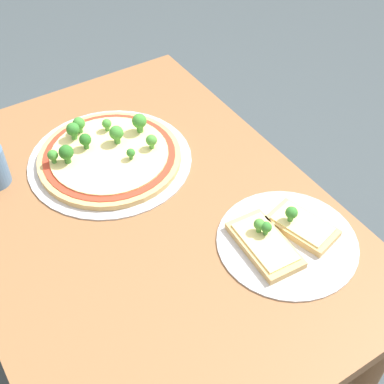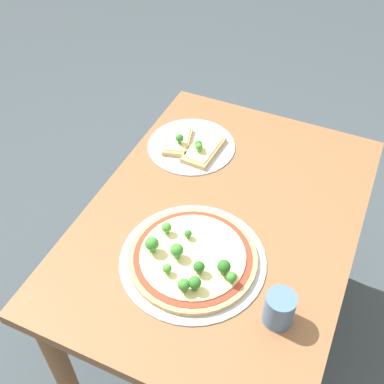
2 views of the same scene
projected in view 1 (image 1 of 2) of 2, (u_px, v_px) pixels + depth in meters
name	position (u px, v px, depth m)	size (l,w,h in m)	color
ground_plane	(157.00, 363.00, 1.65)	(8.00, 8.00, 0.00)	#3D474C
dining_table	(145.00, 241.00, 1.23)	(1.04, 0.75, 0.70)	brown
pizza_tray_whole	(109.00, 155.00, 1.26)	(0.39, 0.39, 0.07)	#B7B7BC
pizza_tray_slice	(283.00, 238.00, 1.09)	(0.29, 0.29, 0.06)	#B7B7BC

